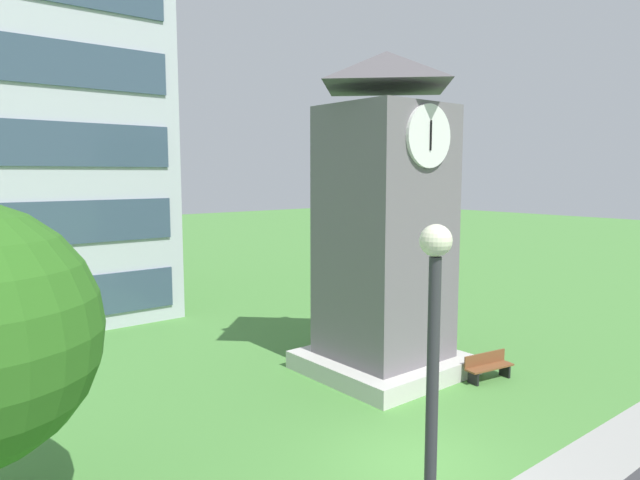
# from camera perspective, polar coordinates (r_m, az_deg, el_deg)

# --- Properties ---
(ground_plane) EXTENTS (160.00, 160.00, 0.00)m
(ground_plane) POSITION_cam_1_polar(r_m,az_deg,el_deg) (14.54, 9.38, -21.30)
(ground_plane) COLOR #4C893D
(clock_tower) EXTENTS (4.80, 4.80, 10.77)m
(clock_tower) POSITION_cam_1_polar(r_m,az_deg,el_deg) (19.20, 6.51, 0.74)
(clock_tower) COLOR slate
(clock_tower) RESTS_ON ground
(park_bench) EXTENTS (1.86, 0.78, 0.88)m
(park_bench) POSITION_cam_1_polar(r_m,az_deg,el_deg) (19.99, 16.57, -12.09)
(park_bench) COLOR brown
(park_bench) RESTS_ON ground
(street_lamp) EXTENTS (0.36, 0.36, 6.26)m
(street_lamp) POSITION_cam_1_polar(r_m,az_deg,el_deg) (6.90, 11.14, -18.75)
(street_lamp) COLOR #333338
(street_lamp) RESTS_ON ground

